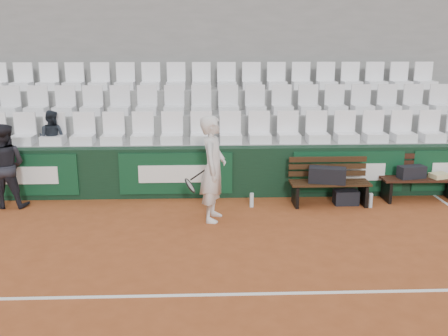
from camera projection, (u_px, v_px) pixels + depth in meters
ground at (176, 296)px, 6.17m from camera, size 80.00×80.00×0.00m
court_baseline at (176, 295)px, 6.17m from camera, size 18.00×0.06×0.01m
back_barrier at (190, 172)px, 9.91m from camera, size 18.00×0.34×1.00m
grandstand_tier_front at (188, 164)px, 10.52m from camera, size 18.00×0.95×1.00m
grandstand_tier_mid at (189, 145)px, 11.38m from camera, size 18.00×0.95×1.45m
grandstand_tier_back at (190, 128)px, 12.24m from camera, size 18.00×0.95×1.90m
grandstand_rear_wall at (190, 74)px, 12.52m from camera, size 18.00×0.30×4.40m
seat_row_front at (187, 128)px, 10.14m from camera, size 11.90×0.44×0.63m
seat_row_mid at (188, 100)px, 10.94m from camera, size 11.90×0.44×0.63m
seat_row_back at (189, 76)px, 11.75m from camera, size 11.90×0.44×0.63m
bench_left at (329, 193)px, 9.49m from camera, size 1.50×0.56×0.45m
bench_right at (419, 189)px, 9.76m from camera, size 1.50×0.56×0.45m
sports_bag_left at (327, 175)px, 9.34m from camera, size 0.73×0.46×0.29m
sports_bag_right at (412, 172)px, 9.66m from camera, size 0.56×0.34×0.24m
towel at (439, 176)px, 9.68m from camera, size 0.40×0.33×0.09m
sports_bag_ground at (346, 197)px, 9.52m from camera, size 0.46×0.28×0.28m
water_bottle_near at (252, 200)px, 9.37m from camera, size 0.08×0.08×0.27m
water_bottle_far at (371, 200)px, 9.34m from camera, size 0.08×0.08×0.27m
tennis_player at (213, 169)px, 8.54m from camera, size 0.77×0.74×1.84m
ball_kid at (5, 166)px, 9.23m from camera, size 0.78×0.61×1.58m
spectator_c at (50, 116)px, 10.02m from camera, size 0.62×0.53×1.13m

